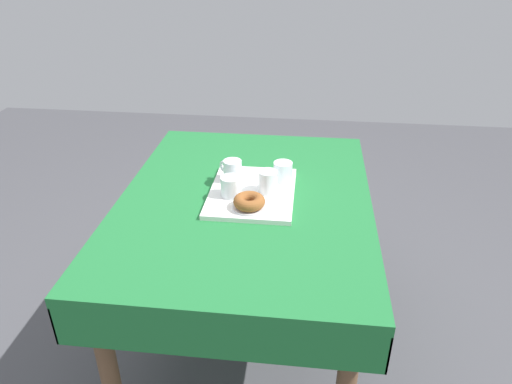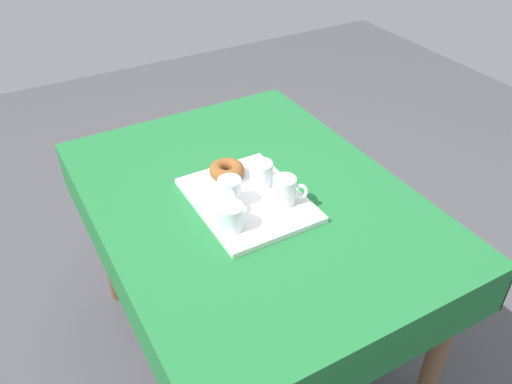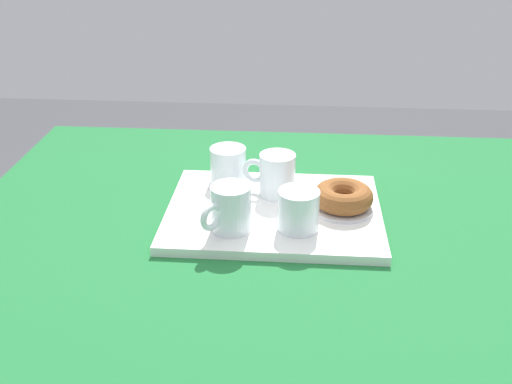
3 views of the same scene
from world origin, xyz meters
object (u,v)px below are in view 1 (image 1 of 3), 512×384
at_px(dining_table, 245,219).
at_px(donut_plate_left, 249,207).
at_px(tea_mug_right, 232,171).
at_px(sugar_donut_left, 249,201).
at_px(tea_mug_left, 268,182).
at_px(water_glass_far, 283,172).
at_px(serving_tray, 252,192).
at_px(water_glass_near, 231,187).

xyz_separation_m(dining_table, donut_plate_left, (-0.11, -0.03, 0.12)).
xyz_separation_m(tea_mug_right, sugar_donut_left, (-0.21, -0.09, -0.01)).
height_order(tea_mug_left, tea_mug_right, same).
relative_size(dining_table, water_glass_far, 16.62).
bearing_deg(sugar_donut_left, donut_plate_left, 0.00).
height_order(tea_mug_right, water_glass_far, tea_mug_right).
height_order(dining_table, tea_mug_right, tea_mug_right).
distance_m(tea_mug_left, tea_mug_right, 0.17).
height_order(dining_table, serving_tray, serving_tray).
xyz_separation_m(tea_mug_left, donut_plate_left, (-0.13, 0.06, -0.04)).
distance_m(dining_table, serving_tray, 0.11).
xyz_separation_m(water_glass_far, sugar_donut_left, (-0.24, 0.11, -0.01)).
relative_size(water_glass_near, donut_plate_left, 0.63).
xyz_separation_m(dining_table, water_glass_near, (-0.03, 0.05, 0.15)).
distance_m(water_glass_near, sugar_donut_left, 0.12).
bearing_deg(tea_mug_right, sugar_donut_left, -155.54).
height_order(tea_mug_right, water_glass_near, tea_mug_right).
distance_m(serving_tray, donut_plate_left, 0.13).
distance_m(tea_mug_left, donut_plate_left, 0.15).
distance_m(dining_table, sugar_donut_left, 0.19).
xyz_separation_m(tea_mug_right, water_glass_far, (0.03, -0.20, -0.01)).
bearing_deg(water_glass_near, tea_mug_left, -71.26).
height_order(water_glass_far, donut_plate_left, water_glass_far).
relative_size(serving_tray, tea_mug_left, 3.79).
xyz_separation_m(tea_mug_left, tea_mug_right, (0.08, 0.15, 0.00)).
bearing_deg(water_glass_near, dining_table, -63.07).
height_order(tea_mug_right, sugar_donut_left, tea_mug_right).
height_order(dining_table, sugar_donut_left, sugar_donut_left).
bearing_deg(water_glass_near, tea_mug_right, 6.27).
distance_m(serving_tray, sugar_donut_left, 0.14).
height_order(tea_mug_left, donut_plate_left, tea_mug_left).
bearing_deg(tea_mug_left, sugar_donut_left, 157.17).
height_order(serving_tray, water_glass_far, water_glass_far).
bearing_deg(donut_plate_left, dining_table, 15.15).
height_order(water_glass_near, water_glass_far, same).
height_order(dining_table, tea_mug_left, tea_mug_left).
height_order(serving_tray, water_glass_near, water_glass_near).
height_order(water_glass_far, sugar_donut_left, water_glass_far).
distance_m(water_glass_near, water_glass_far, 0.24).
distance_m(serving_tray, tea_mug_right, 0.13).
height_order(tea_mug_left, water_glass_far, tea_mug_left).
relative_size(tea_mug_left, donut_plate_left, 0.90).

